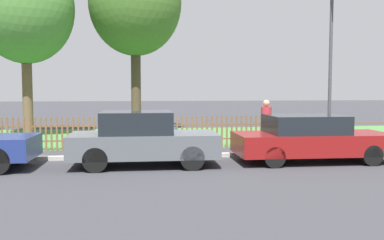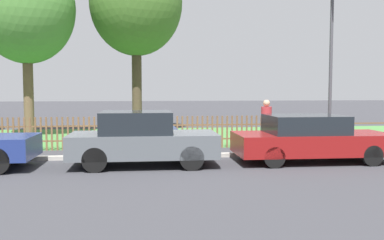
{
  "view_description": "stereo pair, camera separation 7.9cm",
  "coord_description": "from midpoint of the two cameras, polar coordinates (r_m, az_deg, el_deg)",
  "views": [
    {
      "loc": [
        -0.16,
        -12.72,
        2.1
      ],
      "look_at": [
        1.51,
        0.74,
        1.1
      ],
      "focal_mm": 40.0,
      "sensor_mm": 36.0,
      "label": 1
    },
    {
      "loc": [
        -0.09,
        -12.73,
        2.1
      ],
      "look_at": [
        1.51,
        0.74,
        1.1
      ],
      "focal_mm": 40.0,
      "sensor_mm": 36.0,
      "label": 2
    }
  ],
  "objects": [
    {
      "name": "parked_car_red_compact",
      "position": [
        12.7,
        15.65,
        -2.38
      ],
      "size": [
        4.43,
        1.86,
        1.34
      ],
      "rotation": [
        0.0,
        0.0,
        -0.01
      ],
      "color": "maroon",
      "rests_on": "ground"
    },
    {
      "name": "street_lamp",
      "position": [
        14.9,
        18.38,
        9.44
      ],
      "size": [
        0.2,
        0.79,
        5.56
      ],
      "color": "#47474C",
      "rests_on": "ground"
    },
    {
      "name": "parked_car_navy_estate",
      "position": [
        11.66,
        -6.54,
        -2.5
      ],
      "size": [
        3.96,
        1.79,
        1.48
      ],
      "rotation": [
        0.0,
        0.0,
        -0.01
      ],
      "color": "#51565B",
      "rests_on": "ground"
    },
    {
      "name": "pedestrian_near_fence",
      "position": [
        14.41,
        10.03,
        -0.32
      ],
      "size": [
        0.4,
        0.38,
        1.73
      ],
      "rotation": [
        0.0,
        0.0,
        3.23
      ],
      "color": "slate",
      "rests_on": "ground"
    },
    {
      "name": "grass_strip",
      "position": [
        18.81,
        -6.34,
        -2.21
      ],
      "size": [
        40.27,
        7.68,
        0.01
      ],
      "primitive_type": "cube",
      "color": "#477F3D",
      "rests_on": "ground"
    },
    {
      "name": "kerb_stone",
      "position": [
        12.99,
        -6.15,
        -4.85
      ],
      "size": [
        40.27,
        0.2,
        0.12
      ],
      "primitive_type": "cube",
      "color": "#B2ADA3",
      "rests_on": "ground"
    },
    {
      "name": "tree_mid_park",
      "position": [
        20.09,
        -21.13,
        13.67
      ],
      "size": [
        4.11,
        4.11,
        7.89
      ],
      "color": "brown",
      "rests_on": "ground"
    },
    {
      "name": "park_fence",
      "position": [
        14.95,
        -6.25,
        -1.69
      ],
      "size": [
        40.27,
        0.05,
        1.14
      ],
      "color": "brown",
      "rests_on": "ground"
    },
    {
      "name": "ground_plane",
      "position": [
        12.9,
        -6.14,
        -5.18
      ],
      "size": [
        120.0,
        120.0,
        0.0
      ],
      "primitive_type": "plane",
      "color": "#38383D"
    },
    {
      "name": "covered_motorcycle",
      "position": [
        13.88,
        -5.05,
        -1.82
      ],
      "size": [
        1.97,
        0.77,
        1.06
      ],
      "rotation": [
        0.0,
        0.0,
        -0.09
      ],
      "color": "black",
      "rests_on": "ground"
    },
    {
      "name": "tree_far_left",
      "position": [
        20.85,
        -7.35,
        15.19
      ],
      "size": [
        4.32,
        4.32,
        8.61
      ],
      "color": "#473828",
      "rests_on": "ground"
    }
  ]
}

